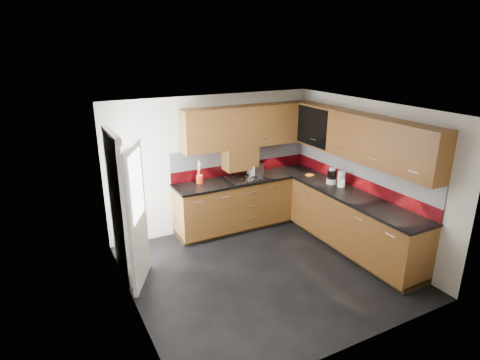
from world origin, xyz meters
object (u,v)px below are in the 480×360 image
gas_hob (244,178)px  toaster (255,170)px  food_processor (332,176)px  utensil_pot (199,178)px

gas_hob → toaster: toaster is taller
gas_hob → food_processor: bearing=-37.6°
gas_hob → utensil_pot: bearing=169.1°
gas_hob → utensil_pot: 0.81m
toaster → food_processor: bearing=-48.0°
utensil_pot → food_processor: size_ratio=1.47×
food_processor → gas_hob: bearing=142.4°
gas_hob → food_processor: size_ratio=2.00×
gas_hob → utensil_pot: utensil_pot is taller
utensil_pot → toaster: (1.07, -0.05, 0.01)m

